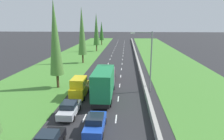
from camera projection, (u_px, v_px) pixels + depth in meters
The scene contains 15 objects.
ground_plane at pixel (117, 58), 60.41m from camera, with size 300.00×300.00×0.00m, color #28282B.
grass_verge_left at pixel (74, 57), 61.27m from camera, with size 14.00×140.00×0.04m, color #478433.
grass_verge_right at pixel (166, 58), 59.44m from camera, with size 14.00×140.00×0.04m, color #478433.
median_barrier at pixel (136, 56), 59.93m from camera, with size 0.44×120.00×0.85m, color #9E9B93.
lane_markings at pixel (117, 58), 60.41m from camera, with size 3.64×116.00×0.01m.
blue_sedan_centre_lane at pixel (95, 123), 19.81m from camera, with size 1.82×4.50×1.64m.
silver_sedan_left_lane_third at pixel (69, 109), 23.13m from camera, with size 1.82×4.50×1.64m.
green_box_truck_centre_lane at pixel (104, 83), 28.15m from camera, with size 2.46×9.40×4.18m.
yellow_van_left_lane at pixel (79, 87), 28.74m from camera, with size 1.96×4.90×2.82m.
maroon_sedan_centre_lane at pixel (110, 75), 37.60m from camera, with size 1.82×4.50×1.64m.
poplar_tree_second at pixel (55, 38), 31.25m from camera, with size 2.14×2.14×13.74m.
poplar_tree_third at pixel (82, 31), 50.78m from camera, with size 2.15×2.15×13.95m.
poplar_tree_fourth at pixel (96, 29), 71.51m from camera, with size 2.13×2.13×13.16m.
poplar_tree_fifth at pixel (102, 31), 90.88m from camera, with size 2.06×2.06×10.41m.
street_light_mast at pixel (149, 57), 30.22m from camera, with size 3.20×0.28×9.00m.
Camera 1 is at (2.74, 0.42, 10.40)m, focal length 32.95 mm.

